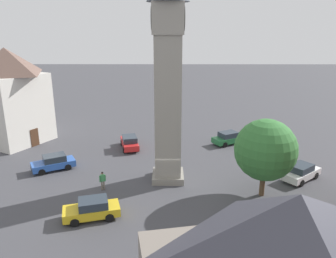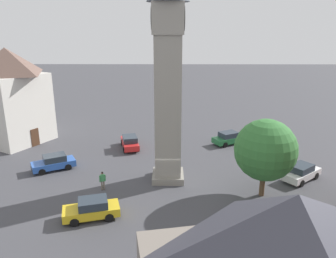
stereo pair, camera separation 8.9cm
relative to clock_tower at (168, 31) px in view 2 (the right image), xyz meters
The scene contains 10 objects.
ground_plane 13.27m from the clock_tower, 96.63° to the right, with size 200.00×200.00×0.00m, color #424247.
clock_tower is the anchor object (origin of this frame).
car_blue_kerb 17.58m from the clock_tower, 90.36° to the right, with size 3.89×4.28×1.53m.
car_silver_kerb 17.48m from the clock_tower, 36.96° to the right, with size 3.43×4.44×1.53m.
car_red_corner 15.23m from the clock_tower, 139.90° to the left, with size 2.73×4.43×1.53m.
car_white_side 17.03m from the clock_tower, 79.75° to the left, with size 3.45×4.43×1.53m.
car_black_far 15.61m from the clock_tower, 29.02° to the left, with size 4.42×2.65×1.53m.
pedestrian 13.67m from the clock_tower, 110.75° to the left, with size 0.34×0.52×1.69m.
tree 12.51m from the clock_tower, 111.01° to the right, with size 5.08×5.08×6.63m.
building_corner_back 23.00m from the clock_tower, 60.61° to the left, with size 9.82×9.86×11.39m.
Camera 2 is at (-28.12, -0.22, 13.61)m, focal length 35.27 mm.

